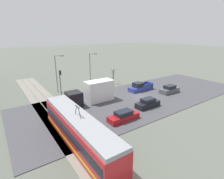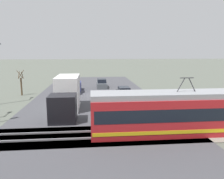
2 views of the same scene
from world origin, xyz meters
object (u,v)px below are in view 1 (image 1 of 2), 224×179
(street_lamp_mid_block, at_px, (91,68))
(traffic_light_pole, at_px, (60,79))
(pickup_truck, at_px, (140,87))
(street_tree, at_px, (113,77))
(sedan_car_0, at_px, (148,103))
(sedan_car_2, at_px, (170,90))
(sedan_car_1, at_px, (123,116))
(street_lamp_near_crossing, at_px, (57,71))
(box_truck, at_px, (93,93))
(light_rail_tram, at_px, (79,130))

(street_lamp_mid_block, bearing_deg, traffic_light_pole, 105.11)
(pickup_truck, height_order, street_tree, street_tree)
(sedan_car_0, distance_m, street_lamp_mid_block, 16.90)
(traffic_light_pole, bearing_deg, pickup_truck, -114.02)
(pickup_truck, distance_m, sedan_car_2, 6.12)
(sedan_car_1, relative_size, street_tree, 1.23)
(street_lamp_near_crossing, bearing_deg, box_truck, -160.77)
(street_tree, xyz_separation_m, street_lamp_near_crossing, (1.55, 13.20, 2.77))
(sedan_car_1, xyz_separation_m, street_lamp_mid_block, (17.73, -4.36, 3.83))
(pickup_truck, distance_m, sedan_car_1, 14.57)
(box_truck, bearing_deg, street_lamp_mid_block, -26.02)
(sedan_car_1, relative_size, street_lamp_near_crossing, 0.61)
(box_truck, height_order, sedan_car_1, box_truck)
(light_rail_tram, distance_m, sedan_car_2, 23.90)
(street_tree, bearing_deg, street_lamp_near_crossing, 83.29)
(box_truck, distance_m, sedan_car_2, 16.39)
(sedan_car_0, height_order, sedan_car_1, sedan_car_0)
(sedan_car_2, xyz_separation_m, street_tree, (12.47, 5.80, 1.01))
(pickup_truck, relative_size, street_lamp_near_crossing, 0.75)
(street_lamp_near_crossing, bearing_deg, street_lamp_mid_block, -92.99)
(sedan_car_1, bearing_deg, street_lamp_mid_block, -13.81)
(light_rail_tram, bearing_deg, sedan_car_2, -76.42)
(light_rail_tram, relative_size, traffic_light_pole, 2.93)
(sedan_car_1, height_order, street_tree, street_tree)
(box_truck, height_order, street_tree, box_truck)
(pickup_truck, bearing_deg, street_tree, 12.95)
(street_lamp_mid_block, bearing_deg, box_truck, 153.98)
(light_rail_tram, distance_m, street_lamp_mid_block, 22.79)
(box_truck, distance_m, street_tree, 12.67)
(sedan_car_2, height_order, street_lamp_near_crossing, street_lamp_near_crossing)
(traffic_light_pole, height_order, street_tree, traffic_light_pole)
(box_truck, distance_m, pickup_truck, 11.75)
(sedan_car_0, xyz_separation_m, traffic_light_pole, (14.19, 9.98, 2.64))
(pickup_truck, distance_m, sedan_car_0, 9.09)
(sedan_car_2, height_order, traffic_light_pole, traffic_light_pole)
(box_truck, distance_m, street_lamp_mid_block, 10.41)
(sedan_car_0, bearing_deg, street_tree, 166.98)
(pickup_truck, xyz_separation_m, traffic_light_pole, (6.82, 15.30, 2.58))
(street_lamp_mid_block, bearing_deg, sedan_car_0, -173.11)
(street_tree, relative_size, street_lamp_mid_block, 0.50)
(street_tree, height_order, street_lamp_mid_block, street_lamp_mid_block)
(sedan_car_2, distance_m, street_tree, 13.79)
(box_truck, distance_m, street_lamp_near_crossing, 10.36)
(traffic_light_pole, height_order, street_lamp_near_crossing, street_lamp_near_crossing)
(traffic_light_pole, xyz_separation_m, street_lamp_near_crossing, (2.56, -0.30, 1.16))
(sedan_car_1, height_order, sedan_car_2, sedan_car_2)
(pickup_truck, distance_m, traffic_light_pole, 16.95)
(sedan_car_2, bearing_deg, street_tree, 24.93)
(light_rail_tram, height_order, sedan_car_0, light_rail_tram)
(pickup_truck, height_order, traffic_light_pole, traffic_light_pole)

